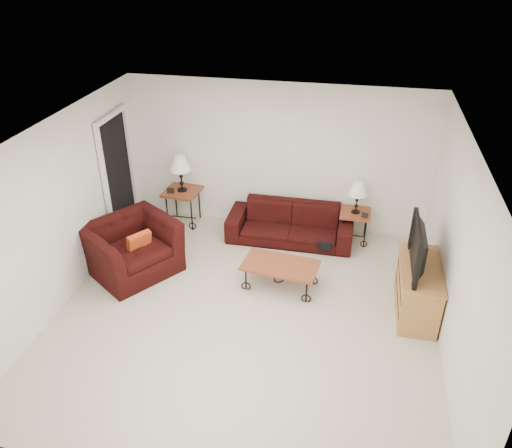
% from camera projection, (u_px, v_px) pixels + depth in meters
% --- Properties ---
extents(ground, '(5.00, 5.00, 0.00)m').
position_uv_depth(ground, '(245.00, 313.00, 6.82)').
color(ground, beige).
rests_on(ground, ground).
extents(wall_back, '(5.00, 0.02, 2.50)m').
position_uv_depth(wall_back, '(278.00, 158.00, 8.32)').
color(wall_back, white).
rests_on(wall_back, ground).
extents(wall_front, '(5.00, 0.02, 2.50)m').
position_uv_depth(wall_front, '(175.00, 391.00, 4.08)').
color(wall_front, white).
rests_on(wall_front, ground).
extents(wall_left, '(0.02, 5.00, 2.50)m').
position_uv_depth(wall_left, '(59.00, 214.00, 6.64)').
color(wall_left, white).
rests_on(wall_left, ground).
extents(wall_right, '(0.02, 5.00, 2.50)m').
position_uv_depth(wall_right, '(458.00, 257.00, 5.75)').
color(wall_right, white).
rests_on(wall_right, ground).
extents(ceiling, '(5.00, 5.00, 0.00)m').
position_uv_depth(ceiling, '(243.00, 137.00, 5.57)').
color(ceiling, white).
rests_on(ceiling, wall_back).
extents(doorway, '(0.08, 0.94, 2.04)m').
position_uv_depth(doorway, '(119.00, 179.00, 8.15)').
color(doorway, black).
rests_on(doorway, ground).
extents(sofa, '(2.05, 0.80, 0.60)m').
position_uv_depth(sofa, '(290.00, 223.00, 8.33)').
color(sofa, black).
rests_on(sofa, ground).
extents(side_table_left, '(0.62, 0.62, 0.63)m').
position_uv_depth(side_table_left, '(184.00, 207.00, 8.82)').
color(side_table_left, brown).
rests_on(side_table_left, ground).
extents(side_table_right, '(0.49, 0.49, 0.53)m').
position_uv_depth(side_table_right, '(354.00, 226.00, 8.32)').
color(side_table_right, brown).
rests_on(side_table_right, ground).
extents(lamp_left, '(0.38, 0.38, 0.63)m').
position_uv_depth(lamp_left, '(181.00, 174.00, 8.50)').
color(lamp_left, black).
rests_on(lamp_left, side_table_left).
extents(lamp_right, '(0.30, 0.30, 0.53)m').
position_uv_depth(lamp_right, '(357.00, 198.00, 8.05)').
color(lamp_right, black).
rests_on(lamp_right, side_table_right).
extents(photo_frame_left, '(0.13, 0.03, 0.11)m').
position_uv_depth(photo_frame_left, '(171.00, 191.00, 8.53)').
color(photo_frame_left, black).
rests_on(photo_frame_left, side_table_left).
extents(photo_frame_right, '(0.11, 0.04, 0.09)m').
position_uv_depth(photo_frame_right, '(365.00, 215.00, 8.01)').
color(photo_frame_right, black).
rests_on(photo_frame_right, side_table_right).
extents(coffee_table, '(1.12, 0.70, 0.40)m').
position_uv_depth(coffee_table, '(280.00, 275.00, 7.24)').
color(coffee_table, brown).
rests_on(coffee_table, ground).
extents(armchair, '(1.59, 1.63, 0.80)m').
position_uv_depth(armchair, '(132.00, 248.00, 7.50)').
color(armchair, black).
rests_on(armchair, ground).
extents(throw_pillow, '(0.28, 0.35, 0.36)m').
position_uv_depth(throw_pillow, '(139.00, 244.00, 7.37)').
color(throw_pillow, red).
rests_on(throw_pillow, armchair).
extents(tv_stand, '(0.49, 1.17, 0.70)m').
position_uv_depth(tv_stand, '(417.00, 289.00, 6.71)').
color(tv_stand, '#AD7440').
rests_on(tv_stand, ground).
extents(television, '(0.14, 1.05, 0.60)m').
position_uv_depth(television, '(424.00, 248.00, 6.39)').
color(television, black).
rests_on(television, tv_stand).
extents(backpack, '(0.38, 0.32, 0.44)m').
position_uv_depth(backpack, '(325.00, 240.00, 8.03)').
color(backpack, black).
rests_on(backpack, ground).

